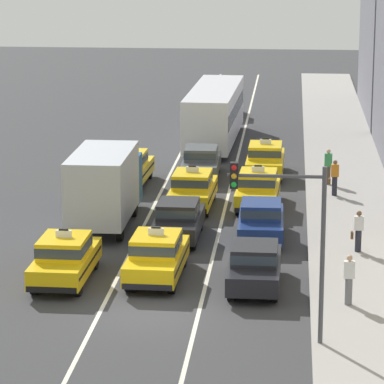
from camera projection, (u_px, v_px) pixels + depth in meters
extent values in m
plane|color=#353538|center=(149.00, 314.00, 36.10)|extent=(160.00, 160.00, 0.00)
cube|color=silver|center=(168.00, 178.00, 55.61)|extent=(0.14, 80.00, 0.01)
cube|color=silver|center=(232.00, 179.00, 55.33)|extent=(0.14, 80.00, 0.01)
cube|color=#9E9993|center=(351.00, 204.00, 49.98)|extent=(4.00, 90.00, 0.15)
cylinder|color=black|center=(55.00, 259.00, 40.90)|extent=(0.25, 0.64, 0.64)
cylinder|color=black|center=(94.00, 261.00, 40.75)|extent=(0.25, 0.64, 0.64)
cylinder|color=black|center=(35.00, 285.00, 37.94)|extent=(0.25, 0.64, 0.64)
cylinder|color=black|center=(78.00, 287.00, 37.79)|extent=(0.25, 0.64, 0.64)
cube|color=yellow|center=(65.00, 263.00, 39.26)|extent=(1.85, 4.52, 0.70)
cube|color=black|center=(65.00, 262.00, 39.25)|extent=(1.86, 4.16, 0.10)
cube|color=yellow|center=(64.00, 246.00, 38.96)|extent=(1.62, 2.12, 0.64)
cube|color=#2D3842|center=(64.00, 246.00, 38.96)|extent=(1.64, 2.14, 0.35)
cube|color=white|center=(64.00, 234.00, 38.86)|extent=(0.56, 0.13, 0.24)
cube|color=black|center=(64.00, 230.00, 38.82)|extent=(0.32, 0.11, 0.06)
cube|color=black|center=(78.00, 252.00, 41.46)|extent=(1.71, 0.16, 0.20)
cube|color=black|center=(52.00, 290.00, 37.18)|extent=(1.71, 0.16, 0.20)
cylinder|color=black|center=(90.00, 208.00, 48.30)|extent=(0.24, 0.64, 0.64)
cylinder|color=black|center=(134.00, 209.00, 48.12)|extent=(0.24, 0.64, 0.64)
cylinder|color=black|center=(73.00, 232.00, 44.52)|extent=(0.24, 0.64, 0.64)
cylinder|color=black|center=(120.00, 233.00, 44.35)|extent=(0.24, 0.64, 0.64)
cube|color=#194C8C|center=(115.00, 180.00, 48.92)|extent=(2.11, 2.21, 2.10)
cube|color=#2D3842|center=(119.00, 168.00, 49.88)|extent=(1.93, 0.07, 0.76)
cube|color=#B2B7C1|center=(102.00, 184.00, 45.63)|extent=(2.31, 5.21, 2.70)
cylinder|color=black|center=(120.00, 171.00, 55.51)|extent=(0.26, 0.65, 0.64)
cylinder|color=black|center=(149.00, 172.00, 55.33)|extent=(0.26, 0.65, 0.64)
cylinder|color=black|center=(108.00, 185.00, 52.56)|extent=(0.26, 0.65, 0.64)
cylinder|color=black|center=(138.00, 186.00, 52.38)|extent=(0.26, 0.65, 0.64)
cube|color=yellow|center=(129.00, 172.00, 53.86)|extent=(1.97, 4.56, 0.70)
cube|color=black|center=(129.00, 171.00, 53.85)|extent=(1.97, 4.21, 0.10)
cube|color=yellow|center=(128.00, 159.00, 53.56)|extent=(1.68, 2.16, 0.64)
cube|color=#2D3842|center=(128.00, 159.00, 53.56)|extent=(1.70, 2.18, 0.35)
cube|color=white|center=(128.00, 150.00, 53.46)|extent=(0.56, 0.14, 0.24)
cube|color=black|center=(128.00, 147.00, 53.42)|extent=(0.32, 0.12, 0.06)
cube|color=black|center=(137.00, 167.00, 56.05)|extent=(1.71, 0.20, 0.20)
cube|color=black|center=(120.00, 187.00, 51.79)|extent=(1.71, 0.20, 0.20)
cylinder|color=black|center=(143.00, 257.00, 41.19)|extent=(0.26, 0.65, 0.64)
cylinder|color=black|center=(183.00, 258.00, 41.02)|extent=(0.26, 0.65, 0.64)
cylinder|color=black|center=(129.00, 283.00, 38.23)|extent=(0.26, 0.65, 0.64)
cylinder|color=black|center=(172.00, 284.00, 38.07)|extent=(0.26, 0.65, 0.64)
cube|color=yellow|center=(157.00, 261.00, 39.55)|extent=(1.91, 4.54, 0.70)
cube|color=black|center=(157.00, 259.00, 39.54)|extent=(1.93, 4.19, 0.10)
cube|color=yellow|center=(156.00, 244.00, 39.25)|extent=(1.65, 2.14, 0.64)
cube|color=#2D3842|center=(156.00, 244.00, 39.25)|extent=(1.67, 2.16, 0.35)
cube|color=white|center=(156.00, 231.00, 39.14)|extent=(0.56, 0.13, 0.24)
cube|color=black|center=(156.00, 227.00, 39.11)|extent=(0.32, 0.12, 0.06)
cube|color=black|center=(166.00, 250.00, 41.74)|extent=(1.71, 0.18, 0.20)
cube|color=black|center=(147.00, 287.00, 37.47)|extent=(1.71, 0.18, 0.20)
cylinder|color=black|center=(165.00, 222.00, 46.07)|extent=(0.25, 0.64, 0.64)
cylinder|color=black|center=(200.00, 223.00, 45.92)|extent=(0.25, 0.64, 0.64)
cylinder|color=black|center=(156.00, 241.00, 43.32)|extent=(0.25, 0.64, 0.64)
cylinder|color=black|center=(193.00, 242.00, 43.18)|extent=(0.25, 0.64, 0.64)
cube|color=black|center=(178.00, 223.00, 44.55)|extent=(1.82, 4.32, 0.66)
cube|color=black|center=(178.00, 209.00, 44.30)|extent=(1.58, 1.92, 0.60)
cube|color=#2D3842|center=(178.00, 209.00, 44.30)|extent=(1.61, 1.94, 0.33)
cylinder|color=black|center=(181.00, 192.00, 51.16)|extent=(0.26, 0.65, 0.64)
cylinder|color=black|center=(213.00, 193.00, 50.99)|extent=(0.26, 0.65, 0.64)
cylinder|color=black|center=(172.00, 209.00, 48.21)|extent=(0.26, 0.65, 0.64)
cylinder|color=black|center=(206.00, 210.00, 48.04)|extent=(0.26, 0.65, 0.64)
cube|color=yellow|center=(193.00, 193.00, 49.52)|extent=(1.92, 4.55, 0.70)
cube|color=black|center=(193.00, 192.00, 49.51)|extent=(1.93, 4.19, 0.10)
cube|color=yellow|center=(192.00, 179.00, 49.22)|extent=(1.65, 2.14, 0.64)
cube|color=#2D3842|center=(192.00, 179.00, 49.22)|extent=(1.67, 2.16, 0.35)
cube|color=white|center=(192.00, 169.00, 49.12)|extent=(0.56, 0.13, 0.24)
cube|color=black|center=(192.00, 166.00, 49.08)|extent=(0.32, 0.12, 0.06)
cube|color=black|center=(198.00, 187.00, 51.71)|extent=(1.71, 0.18, 0.20)
cube|color=black|center=(187.00, 211.00, 47.44)|extent=(1.71, 0.18, 0.20)
cylinder|color=black|center=(189.00, 165.00, 56.92)|extent=(0.25, 0.64, 0.64)
cylinder|color=black|center=(217.00, 166.00, 56.81)|extent=(0.25, 0.64, 0.64)
cylinder|color=black|center=(184.00, 178.00, 54.17)|extent=(0.25, 0.64, 0.64)
cylinder|color=black|center=(214.00, 178.00, 54.06)|extent=(0.25, 0.64, 0.64)
cube|color=#4C5156|center=(201.00, 165.00, 55.42)|extent=(1.81, 4.32, 0.66)
cube|color=#4C5156|center=(201.00, 153.00, 55.17)|extent=(1.58, 1.92, 0.60)
cube|color=#2D3842|center=(201.00, 153.00, 55.17)|extent=(1.60, 1.94, 0.33)
cylinder|color=black|center=(203.00, 127.00, 67.70)|extent=(0.26, 0.65, 0.64)
cylinder|color=black|center=(236.00, 128.00, 67.47)|extent=(0.26, 0.65, 0.64)
cylinder|color=black|center=(190.00, 149.00, 61.21)|extent=(0.26, 0.65, 0.64)
cylinder|color=black|center=(226.00, 149.00, 60.98)|extent=(0.26, 0.65, 0.64)
cube|color=silver|center=(214.00, 113.00, 64.00)|extent=(2.82, 11.27, 2.90)
cube|color=#2D3842|center=(215.00, 109.00, 63.94)|extent=(2.82, 10.82, 0.84)
cube|color=black|center=(223.00, 79.00, 69.08)|extent=(2.13, 0.14, 0.36)
cylinder|color=black|center=(216.00, 108.00, 74.90)|extent=(0.25, 0.64, 0.64)
cylinder|color=black|center=(237.00, 108.00, 74.80)|extent=(0.25, 0.64, 0.64)
cylinder|color=black|center=(213.00, 115.00, 72.14)|extent=(0.25, 0.64, 0.64)
cylinder|color=black|center=(236.00, 115.00, 72.04)|extent=(0.25, 0.64, 0.64)
cube|color=silver|center=(226.00, 106.00, 73.39)|extent=(1.83, 4.33, 0.66)
cube|color=silver|center=(226.00, 97.00, 73.15)|extent=(1.59, 1.93, 0.60)
cube|color=#2D3842|center=(226.00, 97.00, 73.15)|extent=(1.61, 1.95, 0.33)
cylinder|color=black|center=(236.00, 266.00, 40.08)|extent=(0.24, 0.64, 0.64)
cylinder|color=black|center=(276.00, 267.00, 39.94)|extent=(0.24, 0.64, 0.64)
cylinder|color=black|center=(231.00, 291.00, 37.33)|extent=(0.24, 0.64, 0.64)
cylinder|color=black|center=(274.00, 293.00, 37.20)|extent=(0.24, 0.64, 0.64)
cube|color=black|center=(254.00, 270.00, 38.56)|extent=(1.79, 4.31, 0.66)
cube|color=black|center=(255.00, 253.00, 38.32)|extent=(1.57, 1.91, 0.60)
cube|color=#2D3842|center=(255.00, 253.00, 38.32)|extent=(1.59, 1.93, 0.33)
cylinder|color=black|center=(244.00, 222.00, 45.99)|extent=(0.25, 0.64, 0.64)
cylinder|color=black|center=(279.00, 223.00, 45.89)|extent=(0.25, 0.64, 0.64)
cylinder|color=black|center=(242.00, 241.00, 43.24)|extent=(0.25, 0.64, 0.64)
cylinder|color=black|center=(279.00, 242.00, 43.13)|extent=(0.25, 0.64, 0.64)
cube|color=navy|center=(261.00, 224.00, 44.49)|extent=(1.82, 4.33, 0.66)
cube|color=navy|center=(261.00, 209.00, 44.24)|extent=(1.59, 1.92, 0.60)
cube|color=#2D3842|center=(261.00, 209.00, 44.24)|extent=(1.61, 1.94, 0.33)
cylinder|color=black|center=(244.00, 192.00, 51.23)|extent=(0.26, 0.65, 0.64)
cylinder|color=black|center=(276.00, 193.00, 51.05)|extent=(0.26, 0.65, 0.64)
cylinder|color=black|center=(239.00, 208.00, 48.27)|extent=(0.26, 0.65, 0.64)
cylinder|color=black|center=(273.00, 209.00, 48.10)|extent=(0.26, 0.65, 0.64)
cube|color=yellow|center=(258.00, 193.00, 49.58)|extent=(1.94, 4.55, 0.70)
cube|color=black|center=(258.00, 192.00, 49.57)|extent=(1.95, 4.19, 0.10)
cube|color=yellow|center=(258.00, 179.00, 49.28)|extent=(1.66, 2.15, 0.64)
cube|color=#2D3842|center=(258.00, 179.00, 49.28)|extent=(1.68, 2.17, 0.35)
cube|color=white|center=(258.00, 169.00, 49.18)|extent=(0.56, 0.14, 0.24)
cube|color=black|center=(258.00, 166.00, 49.14)|extent=(0.32, 0.12, 0.06)
cube|color=black|center=(261.00, 187.00, 51.77)|extent=(1.71, 0.19, 0.20)
cube|color=black|center=(255.00, 210.00, 47.51)|extent=(1.71, 0.19, 0.20)
cylinder|color=black|center=(252.00, 163.00, 57.48)|extent=(0.25, 0.64, 0.64)
cylinder|color=black|center=(281.00, 164.00, 57.33)|extent=(0.25, 0.64, 0.64)
cylinder|color=black|center=(249.00, 176.00, 54.52)|extent=(0.25, 0.64, 0.64)
cylinder|color=black|center=(279.00, 177.00, 54.37)|extent=(0.25, 0.64, 0.64)
cube|color=yellow|center=(265.00, 163.00, 55.84)|extent=(1.86, 4.52, 0.70)
cube|color=black|center=(265.00, 162.00, 55.83)|extent=(1.87, 4.16, 0.10)
cube|color=yellow|center=(265.00, 150.00, 55.54)|extent=(1.63, 2.12, 0.64)
cube|color=#2D3842|center=(265.00, 150.00, 55.54)|extent=(1.65, 2.14, 0.35)
cube|color=white|center=(265.00, 142.00, 55.44)|extent=(0.56, 0.13, 0.24)
cube|color=black|center=(266.00, 139.00, 55.40)|extent=(0.32, 0.11, 0.06)
cube|color=black|center=(267.00, 159.00, 58.04)|extent=(1.71, 0.16, 0.20)
cube|color=black|center=(263.00, 177.00, 53.76)|extent=(1.71, 0.16, 0.20)
cylinder|color=#473828|center=(328.00, 175.00, 53.45)|extent=(0.24, 0.24, 0.87)
cube|color=#338C4C|center=(328.00, 160.00, 53.27)|extent=(0.36, 0.22, 0.63)
sphere|color=tan|center=(329.00, 151.00, 53.18)|extent=(0.20, 0.20, 0.20)
cylinder|color=#23232D|center=(335.00, 186.00, 51.23)|extent=(0.24, 0.24, 0.88)
cube|color=orange|center=(335.00, 171.00, 51.07)|extent=(0.36, 0.22, 0.56)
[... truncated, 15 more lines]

